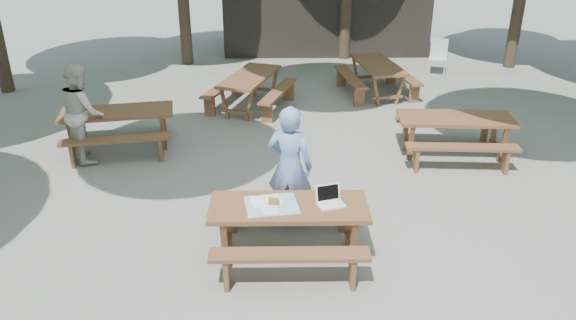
# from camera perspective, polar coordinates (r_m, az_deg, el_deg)

# --- Properties ---
(ground) EXTENTS (80.00, 80.00, 0.00)m
(ground) POSITION_cam_1_polar(r_m,az_deg,el_deg) (8.39, 5.27, -5.51)
(ground) COLOR slate
(ground) RESTS_ON ground
(pavilion) EXTENTS (6.00, 3.00, 2.80)m
(pavilion) POSITION_cam_1_polar(r_m,az_deg,el_deg) (17.96, 3.71, 15.83)
(pavilion) COLOR black
(pavilion) RESTS_ON ground
(main_picnic_table) EXTENTS (2.00, 1.58, 0.75)m
(main_picnic_table) POSITION_cam_1_polar(r_m,az_deg,el_deg) (7.25, 0.08, -7.09)
(main_picnic_table) COLOR brown
(main_picnic_table) RESTS_ON ground
(picnic_table_nw) EXTENTS (2.15, 1.89, 0.75)m
(picnic_table_nw) POSITION_cam_1_polar(r_m,az_deg,el_deg) (10.83, -16.77, 3.03)
(picnic_table_nw) COLOR brown
(picnic_table_nw) RESTS_ON ground
(picnic_table_ne) EXTENTS (2.04, 1.69, 0.75)m
(picnic_table_ne) POSITION_cam_1_polar(r_m,az_deg,el_deg) (10.49, 16.46, 2.36)
(picnic_table_ne) COLOR brown
(picnic_table_ne) RESTS_ON ground
(picnic_table_far_w) EXTENTS (2.09, 2.30, 0.75)m
(picnic_table_far_w) POSITION_cam_1_polar(r_m,az_deg,el_deg) (12.52, -3.85, 7.00)
(picnic_table_far_w) COLOR brown
(picnic_table_far_w) RESTS_ON ground
(picnic_table_far_e) EXTENTS (1.87, 2.13, 0.75)m
(picnic_table_far_e) POSITION_cam_1_polar(r_m,az_deg,el_deg) (13.60, 9.00, 8.21)
(picnic_table_far_e) COLOR brown
(picnic_table_far_e) RESTS_ON ground
(woman) EXTENTS (0.73, 0.58, 1.76)m
(woman) POSITION_cam_1_polar(r_m,az_deg,el_deg) (7.76, 0.18, -0.66)
(woman) COLOR #708DCD
(woman) RESTS_ON ground
(second_person) EXTENTS (1.00, 1.07, 1.76)m
(second_person) POSITION_cam_1_polar(r_m,az_deg,el_deg) (10.44, -20.17, 4.64)
(second_person) COLOR beige
(second_person) RESTS_ON ground
(plastic_chair) EXTENTS (0.54, 0.54, 0.90)m
(plastic_chair) POSITION_cam_1_polar(r_m,az_deg,el_deg) (15.64, 14.94, 9.39)
(plastic_chair) COLOR silver
(plastic_chair) RESTS_ON ground
(laptop) EXTENTS (0.39, 0.34, 0.24)m
(laptop) POSITION_cam_1_polar(r_m,az_deg,el_deg) (7.10, 4.24, -3.98)
(laptop) COLOR white
(laptop) RESTS_ON main_picnic_table
(tabletop_clutter) EXTENTS (0.73, 0.64, 0.08)m
(tabletop_clutter) POSITION_cam_1_polar(r_m,az_deg,el_deg) (7.07, -1.69, -4.50)
(tabletop_clutter) COLOR #3A8EC5
(tabletop_clutter) RESTS_ON main_picnic_table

